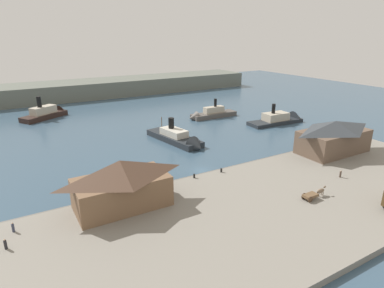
{
  "coord_description": "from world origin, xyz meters",
  "views": [
    {
      "loc": [
        -38.19,
        -60.81,
        31.31
      ],
      "look_at": [
        5.03,
        13.04,
        2.0
      ],
      "focal_mm": 30.5,
      "sensor_mm": 36.0,
      "label": 1
    }
  ],
  "objects_px": {
    "horse_cart": "(314,194)",
    "ferry_outer_harbor": "(282,119)",
    "pedestrian_near_east_shed": "(5,244)",
    "pedestrian_near_west_shed": "(13,228)",
    "ferry_shed_customs_shed": "(121,183)",
    "mooring_post_center_east": "(221,170)",
    "ferry_shed_east_terminal": "(334,137)",
    "ferry_near_quay": "(209,114)",
    "pedestrian_at_waters_edge": "(340,174)",
    "ferry_approaching_west": "(180,139)",
    "mooring_post_east": "(194,176)",
    "ferry_mid_harbor": "(48,113)"
  },
  "relations": [
    {
      "from": "pedestrian_near_east_shed",
      "to": "mooring_post_center_east",
      "type": "distance_m",
      "value": 43.92
    },
    {
      "from": "ferry_approaching_west",
      "to": "ferry_outer_harbor",
      "type": "relative_size",
      "value": 1.03
    },
    {
      "from": "pedestrian_near_east_shed",
      "to": "mooring_post_east",
      "type": "distance_m",
      "value": 37.21
    },
    {
      "from": "pedestrian_near_east_shed",
      "to": "ferry_near_quay",
      "type": "relative_size",
      "value": 0.08
    },
    {
      "from": "ferry_mid_harbor",
      "to": "ferry_outer_harbor",
      "type": "bearing_deg",
      "value": -35.19
    },
    {
      "from": "pedestrian_near_west_shed",
      "to": "ferry_shed_east_terminal",
      "type": "bearing_deg",
      "value": -1.13
    },
    {
      "from": "ferry_mid_harbor",
      "to": "ferry_near_quay",
      "type": "xyz_separation_m",
      "value": [
        53.6,
        -32.0,
        -0.4
      ]
    },
    {
      "from": "ferry_mid_harbor",
      "to": "ferry_outer_harbor",
      "type": "height_order",
      "value": "ferry_mid_harbor"
    },
    {
      "from": "ferry_shed_east_terminal",
      "to": "ferry_mid_harbor",
      "type": "bearing_deg",
      "value": 125.37
    },
    {
      "from": "ferry_shed_customs_shed",
      "to": "ferry_mid_harbor",
      "type": "bearing_deg",
      "value": 91.13
    },
    {
      "from": "horse_cart",
      "to": "pedestrian_near_east_shed",
      "type": "bearing_deg",
      "value": 166.67
    },
    {
      "from": "horse_cart",
      "to": "ferry_approaching_west",
      "type": "xyz_separation_m",
      "value": [
        -4.97,
        45.01,
        -0.78
      ]
    },
    {
      "from": "pedestrian_near_east_shed",
      "to": "pedestrian_near_west_shed",
      "type": "height_order",
      "value": "pedestrian_near_east_shed"
    },
    {
      "from": "pedestrian_near_west_shed",
      "to": "ferry_outer_harbor",
      "type": "xyz_separation_m",
      "value": [
        89.0,
        30.36,
        -0.69
      ]
    },
    {
      "from": "horse_cart",
      "to": "pedestrian_at_waters_edge",
      "type": "relative_size",
      "value": 3.54
    },
    {
      "from": "horse_cart",
      "to": "pedestrian_at_waters_edge",
      "type": "height_order",
      "value": "horse_cart"
    },
    {
      "from": "horse_cart",
      "to": "pedestrian_near_west_shed",
      "type": "height_order",
      "value": "horse_cart"
    },
    {
      "from": "horse_cart",
      "to": "ferry_outer_harbor",
      "type": "relative_size",
      "value": 0.25
    },
    {
      "from": "ferry_shed_customs_shed",
      "to": "pedestrian_at_waters_edge",
      "type": "bearing_deg",
      "value": -14.8
    },
    {
      "from": "ferry_shed_customs_shed",
      "to": "ferry_mid_harbor",
      "type": "height_order",
      "value": "ferry_shed_customs_shed"
    },
    {
      "from": "ferry_shed_east_terminal",
      "to": "pedestrian_near_west_shed",
      "type": "distance_m",
      "value": 75.33
    },
    {
      "from": "ferry_shed_customs_shed",
      "to": "mooring_post_center_east",
      "type": "bearing_deg",
      "value": 8.12
    },
    {
      "from": "mooring_post_center_east",
      "to": "ferry_mid_harbor",
      "type": "height_order",
      "value": "ferry_mid_harbor"
    },
    {
      "from": "pedestrian_at_waters_edge",
      "to": "ferry_outer_harbor",
      "type": "distance_m",
      "value": 50.5
    },
    {
      "from": "ferry_outer_harbor",
      "to": "ferry_near_quay",
      "type": "xyz_separation_m",
      "value": [
        -19.26,
        19.38,
        0.06
      ]
    },
    {
      "from": "ferry_shed_customs_shed",
      "to": "ferry_outer_harbor",
      "type": "bearing_deg",
      "value": 23.77
    },
    {
      "from": "ferry_shed_customs_shed",
      "to": "ferry_approaching_west",
      "type": "bearing_deg",
      "value": 46.85
    },
    {
      "from": "pedestrian_at_waters_edge",
      "to": "ferry_approaching_west",
      "type": "relative_size",
      "value": 0.07
    },
    {
      "from": "ferry_shed_customs_shed",
      "to": "pedestrian_near_west_shed",
      "type": "relative_size",
      "value": 10.15
    },
    {
      "from": "horse_cart",
      "to": "mooring_post_center_east",
      "type": "distance_m",
      "value": 20.73
    },
    {
      "from": "ferry_near_quay",
      "to": "pedestrian_at_waters_edge",
      "type": "bearing_deg",
      "value": -96.02
    },
    {
      "from": "ferry_shed_customs_shed",
      "to": "ferry_shed_east_terminal",
      "type": "bearing_deg",
      "value": -0.48
    },
    {
      "from": "pedestrian_near_west_shed",
      "to": "ferry_mid_harbor",
      "type": "relative_size",
      "value": 0.09
    },
    {
      "from": "ferry_shed_east_terminal",
      "to": "ferry_approaching_west",
      "type": "height_order",
      "value": "ferry_shed_east_terminal"
    },
    {
      "from": "mooring_post_center_east",
      "to": "ferry_mid_harbor",
      "type": "bearing_deg",
      "value": 108.19
    },
    {
      "from": "mooring_post_east",
      "to": "ferry_mid_harbor",
      "type": "bearing_deg",
      "value": 103.65
    },
    {
      "from": "pedestrian_at_waters_edge",
      "to": "ferry_mid_harbor",
      "type": "height_order",
      "value": "ferry_mid_harbor"
    },
    {
      "from": "ferry_near_quay",
      "to": "pedestrian_near_east_shed",
      "type": "bearing_deg",
      "value": -142.66
    },
    {
      "from": "pedestrian_near_east_shed",
      "to": "ferry_mid_harbor",
      "type": "distance_m",
      "value": 87.84
    },
    {
      "from": "pedestrian_near_east_shed",
      "to": "ferry_shed_customs_shed",
      "type": "bearing_deg",
      "value": 10.05
    },
    {
      "from": "ferry_outer_harbor",
      "to": "pedestrian_at_waters_edge",
      "type": "bearing_deg",
      "value": -120.83
    },
    {
      "from": "pedestrian_near_east_shed",
      "to": "ferry_near_quay",
      "type": "bearing_deg",
      "value": 37.34
    },
    {
      "from": "ferry_shed_east_terminal",
      "to": "ferry_outer_harbor",
      "type": "bearing_deg",
      "value": 66.62
    },
    {
      "from": "mooring_post_east",
      "to": "mooring_post_center_east",
      "type": "xyz_separation_m",
      "value": [
        6.9,
        -0.46,
        0.0
      ]
    },
    {
      "from": "mooring_post_east",
      "to": "ferry_shed_east_terminal",
      "type": "bearing_deg",
      "value": -6.31
    },
    {
      "from": "pedestrian_near_west_shed",
      "to": "horse_cart",
      "type": "bearing_deg",
      "value": -18.23
    },
    {
      "from": "pedestrian_at_waters_edge",
      "to": "mooring_post_east",
      "type": "relative_size",
      "value": 1.81
    },
    {
      "from": "pedestrian_at_waters_edge",
      "to": "ferry_outer_harbor",
      "type": "xyz_separation_m",
      "value": [
        25.88,
        43.36,
        -0.68
      ]
    },
    {
      "from": "pedestrian_near_east_shed",
      "to": "pedestrian_at_waters_edge",
      "type": "bearing_deg",
      "value": -7.64
    },
    {
      "from": "horse_cart",
      "to": "mooring_post_center_east",
      "type": "height_order",
      "value": "horse_cart"
    }
  ]
}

